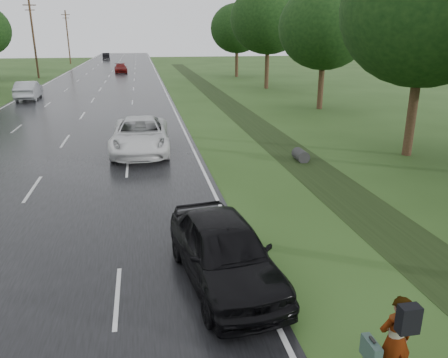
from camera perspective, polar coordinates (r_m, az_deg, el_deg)
name	(u,v)px	position (r m, az deg, el deg)	size (l,w,h in m)	color
road	(104,85)	(54.26, -15.46, 11.80)	(14.00, 180.00, 0.04)	black
edge_stripe_east	(161,83)	(54.14, -8.17, 12.28)	(0.12, 180.00, 0.01)	silver
edge_stripe_west	(43,86)	(55.20, -22.58, 11.20)	(0.12, 180.00, 0.01)	silver
center_line	(104,84)	(54.26, -15.46, 11.82)	(0.12, 180.00, 0.01)	silver
drainage_ditch	(254,124)	(28.98, 3.99, 7.17)	(2.20, 120.00, 0.56)	black
utility_pole_far	(34,38)	(65.21, -23.62, 16.55)	(1.60, 0.26, 10.00)	#3B2518
utility_pole_distant	(68,36)	(94.76, -19.73, 17.12)	(1.60, 0.26, 10.00)	#3B2518
tree_east_b	(426,10)	(22.70, 24.89, 19.39)	(7.60, 7.60, 10.11)	#3B2518
tree_east_c	(325,27)	(35.62, 13.03, 18.73)	(7.00, 7.00, 9.29)	#3B2518
tree_east_d	(268,19)	(48.72, 5.81, 20.07)	(8.00, 8.00, 10.76)	#3B2518
tree_east_f	(237,28)	(62.21, 1.71, 19.06)	(7.20, 7.20, 9.62)	#3B2518
pedestrian	(394,340)	(8.18, 21.37, -18.97)	(0.75, 0.67, 1.69)	#A5998C
white_pickup	(140,135)	(22.26, -10.87, 5.64)	(2.76, 5.99, 1.67)	white
dark_sedan	(224,251)	(10.35, 0.05, -9.34)	(1.91, 4.74, 1.62)	black
silver_sedan	(28,90)	(43.91, -24.18, 10.54)	(1.71, 4.91, 1.62)	#9B9EA3
far_car_red	(121,68)	(70.54, -13.34, 13.91)	(1.85, 4.56, 1.32)	maroon
far_car_dark	(106,56)	(108.79, -15.14, 15.23)	(1.56, 4.47, 1.47)	black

